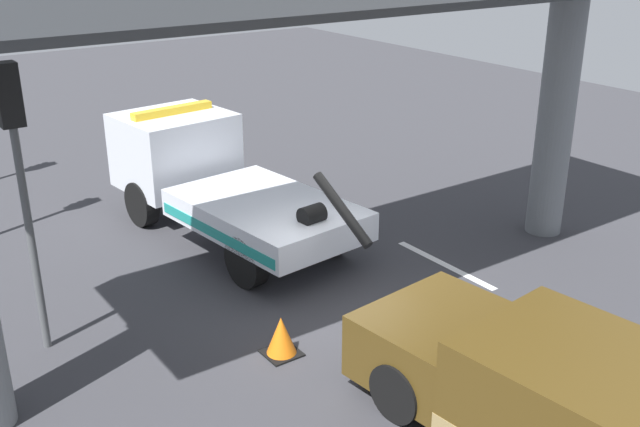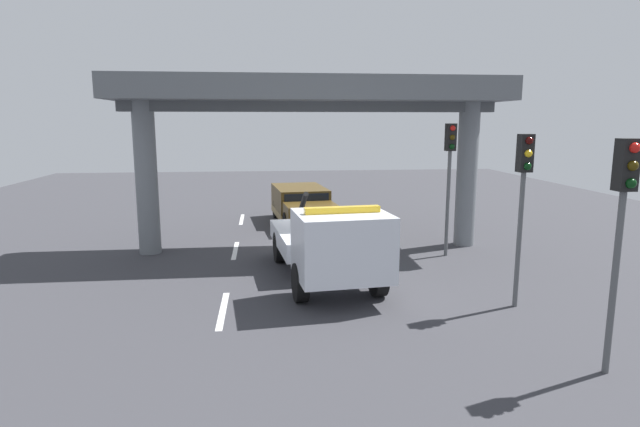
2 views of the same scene
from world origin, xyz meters
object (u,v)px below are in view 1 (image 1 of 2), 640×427
Objects in this scene: tow_truck_white at (210,176)px; towed_van_green at (565,404)px; traffic_light_near at (16,148)px; traffic_cone_orange at (281,337)px.

towed_van_green is (-9.10, -0.09, -0.42)m from tow_truck_white.
towed_van_green is at bearing -144.80° from traffic_light_near.
towed_van_green is 8.17m from traffic_light_near.
traffic_light_near reaches higher than traffic_cone_orange.
tow_truck_white is at bearing -58.03° from traffic_light_near.
traffic_cone_orange is (-5.10, 1.49, -0.90)m from tow_truck_white.
traffic_light_near is 6.96× the size of traffic_cone_orange.
traffic_cone_orange is at bearing 163.72° from tow_truck_white.
towed_van_green is at bearing -179.44° from tow_truck_white.
tow_truck_white is at bearing 0.56° from towed_van_green.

